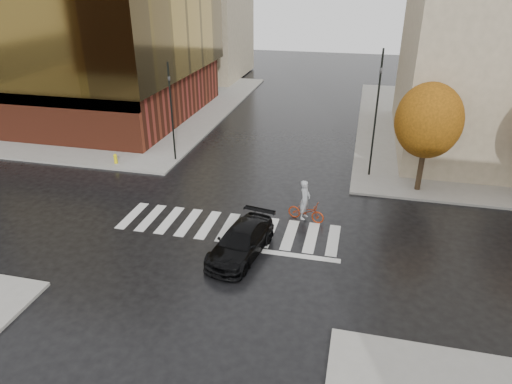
{
  "coord_description": "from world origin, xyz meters",
  "views": [
    {
      "loc": [
        6.28,
        -19.36,
        12.11
      ],
      "look_at": [
        1.41,
        0.97,
        2.0
      ],
      "focal_mm": 32.0,
      "sensor_mm": 36.0,
      "label": 1
    }
  ],
  "objects_px": {
    "traffic_light_ne": "(377,105)",
    "fire_hydrant": "(115,158)",
    "sedan": "(241,242)",
    "cyclist": "(306,207)",
    "traffic_light_nw": "(171,107)"
  },
  "relations": [
    {
      "from": "traffic_light_nw",
      "to": "fire_hydrant",
      "type": "xyz_separation_m",
      "value": [
        -3.7,
        -1.7,
        -3.4
      ]
    },
    {
      "from": "traffic_light_ne",
      "to": "cyclist",
      "type": "bearing_deg",
      "value": 60.25
    },
    {
      "from": "fire_hydrant",
      "to": "cyclist",
      "type": "bearing_deg",
      "value": -18.7
    },
    {
      "from": "traffic_light_nw",
      "to": "fire_hydrant",
      "type": "bearing_deg",
      "value": -65.83
    },
    {
      "from": "sedan",
      "to": "traffic_light_ne",
      "type": "distance_m",
      "value": 12.9
    },
    {
      "from": "cyclist",
      "to": "traffic_light_ne",
      "type": "xyz_separation_m",
      "value": [
        3.26,
        6.79,
        3.99
      ]
    },
    {
      "from": "traffic_light_nw",
      "to": "traffic_light_ne",
      "type": "bearing_deg",
      "value": 91.27
    },
    {
      "from": "cyclist",
      "to": "fire_hydrant",
      "type": "distance_m",
      "value": 14.61
    },
    {
      "from": "sedan",
      "to": "traffic_light_ne",
      "type": "height_order",
      "value": "traffic_light_ne"
    },
    {
      "from": "sedan",
      "to": "fire_hydrant",
      "type": "relative_size",
      "value": 6.97
    },
    {
      "from": "cyclist",
      "to": "fire_hydrant",
      "type": "relative_size",
      "value": 3.37
    },
    {
      "from": "traffic_light_ne",
      "to": "fire_hydrant",
      "type": "height_order",
      "value": "traffic_light_ne"
    },
    {
      "from": "sedan",
      "to": "fire_hydrant",
      "type": "bearing_deg",
      "value": 152.25
    },
    {
      "from": "traffic_light_ne",
      "to": "fire_hydrant",
      "type": "xyz_separation_m",
      "value": [
        -17.09,
        -2.11,
        -4.25
      ]
    },
    {
      "from": "cyclist",
      "to": "traffic_light_ne",
      "type": "bearing_deg",
      "value": -11.75
    }
  ]
}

